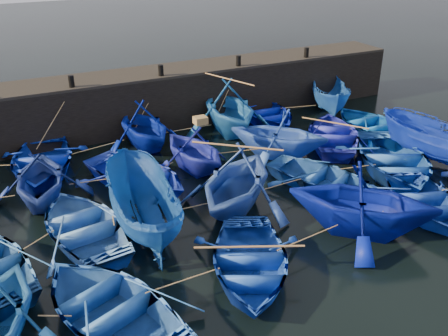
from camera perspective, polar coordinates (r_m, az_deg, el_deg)
name	(u,v)px	position (r m, az deg, el deg)	size (l,w,h in m)	color
ground	(268,226)	(16.32, 5.08, -6.59)	(120.00, 120.00, 0.00)	black
quay_wall	(156,99)	(24.51, -7.75, 7.82)	(26.00, 2.50, 2.50)	black
quay_top	(155,72)	(24.14, -7.93, 10.77)	(26.00, 2.50, 0.12)	black
bollard_1	(71,81)	(22.28, -17.05, 9.46)	(0.24, 0.24, 0.50)	black
bollard_2	(161,70)	(23.24, -7.23, 11.02)	(0.24, 0.24, 0.50)	black
bollard_3	(238,61)	(24.81, 1.67, 12.15)	(0.24, 0.24, 0.50)	black
bollard_4	(306,52)	(26.89, 9.40, 12.90)	(0.24, 0.24, 0.50)	black
boat_1	(41,161)	(20.67, -20.18, 0.73)	(3.52, 4.92, 1.02)	#062299
boat_2	(143,125)	(21.74, -9.20, 4.84)	(3.48, 4.04, 2.13)	#01158A
boat_3	(229,107)	(23.10, 0.56, 7.00)	(4.18, 4.85, 2.55)	#1657A8
boat_4	(265,112)	(24.88, 4.75, 6.36)	(3.28, 4.58, 0.95)	#02129D
boat_5	(331,97)	(26.44, 12.09, 7.97)	(1.71, 4.55, 1.76)	#144792
boat_7	(40,177)	(18.12, -20.25, -1.01)	(3.38, 3.92, 2.06)	navy
boat_8	(137,175)	(18.68, -9.94, -0.77)	(3.35, 4.69, 0.97)	#1931C4
boat_9	(194,148)	(19.45, -3.45, 2.27)	(3.17, 3.67, 1.93)	navy
boat_10	(279,133)	(20.70, 6.27, 3.96)	(3.51, 4.07, 2.14)	blue
boat_11	(333,134)	(22.61, 12.40, 3.83)	(3.37, 4.71, 0.98)	#161D9B
boat_12	(374,125)	(24.08, 16.79, 4.72)	(3.46, 4.83, 1.00)	#0749A3
boat_14	(84,225)	(15.98, -15.68, -6.31)	(3.31, 4.63, 0.96)	blue
boat_15	(142,206)	(15.57, -9.38, -4.35)	(1.92, 5.10, 1.97)	navy
boat_16	(237,180)	(16.52, 1.45, -1.34)	(3.88, 4.50, 2.37)	#274A9F
boat_17	(321,177)	(18.73, 11.04, -0.97)	(2.98, 4.17, 0.87)	#164491
boat_18	(393,160)	(20.49, 18.80, 0.89)	(3.89, 5.44, 1.13)	#1445A0
boat_19	(441,143)	(21.70, 23.57, 2.64)	(1.89, 5.03, 1.94)	#0A25A1
boat_21	(110,306)	(12.76, -12.92, -15.13)	(3.39, 4.74, 0.98)	#194A9E
boat_22	(249,262)	(13.90, 2.88, -10.65)	(3.20, 4.47, 0.93)	#113AA6
boat_23	(363,200)	(15.87, 15.63, -3.52)	(3.94, 4.57, 2.40)	#000D7C
boat_24	(423,199)	(18.18, 21.77, -3.26)	(3.12, 4.36, 0.91)	navy
wooden_crate	(200,120)	(19.15, -2.71, 5.47)	(0.48, 0.42, 0.28)	olive
mooring_ropes	(198,146)	(19.86, -2.99, 2.54)	(17.72, 11.62, 2.10)	tan
loose_oars	(266,137)	(18.49, 4.79, 3.52)	(10.15, 11.85, 1.68)	#99724C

